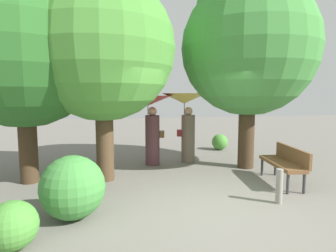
% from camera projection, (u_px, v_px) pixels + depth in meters
% --- Properties ---
extents(ground_plane, '(40.00, 40.00, 0.00)m').
position_uv_depth(ground_plane, '(211.00, 211.00, 4.90)').
color(ground_plane, slate).
extents(person_left, '(1.35, 1.35, 1.97)m').
position_uv_depth(person_left, '(149.00, 113.00, 8.01)').
color(person_left, '#563338').
rests_on(person_left, ground).
extents(person_right, '(1.32, 1.32, 2.04)m').
position_uv_depth(person_right, '(186.00, 111.00, 8.38)').
color(person_right, '#6B5B4C').
rests_on(person_right, ground).
extents(park_bench, '(0.68, 1.55, 0.83)m').
position_uv_depth(park_bench, '(285.00, 161.00, 6.38)').
color(park_bench, '#38383D').
rests_on(park_bench, ground).
extents(tree_near_left, '(3.49, 3.49, 5.21)m').
position_uv_depth(tree_near_left, '(22.00, 36.00, 6.17)').
color(tree_near_left, '#42301E').
rests_on(tree_near_left, ground).
extents(tree_near_right, '(3.57, 3.57, 5.51)m').
position_uv_depth(tree_near_right, '(249.00, 37.00, 7.47)').
color(tree_near_right, '#42301E').
rests_on(tree_near_right, ground).
extents(tree_mid_left, '(3.27, 3.27, 5.15)m').
position_uv_depth(tree_mid_left, '(102.00, 37.00, 6.35)').
color(tree_mid_left, '#4C3823').
rests_on(tree_mid_left, ground).
extents(bush_path_left, '(0.57, 0.57, 0.57)m').
position_uv_depth(bush_path_left, '(220.00, 142.00, 10.34)').
color(bush_path_left, '#4C9338').
rests_on(bush_path_left, ground).
extents(bush_path_right, '(0.61, 0.61, 0.61)m').
position_uv_depth(bush_path_right, '(78.00, 182.00, 5.52)').
color(bush_path_right, '#2D6B28').
rests_on(bush_path_right, ground).
extents(bush_behind_bench, '(1.03, 1.03, 1.03)m').
position_uv_depth(bush_behind_bench, '(73.00, 187.00, 4.56)').
color(bush_behind_bench, '#428C3D').
rests_on(bush_behind_bench, ground).
extents(bush_far_side, '(0.64, 0.64, 0.64)m').
position_uv_depth(bush_far_side, '(13.00, 226.00, 3.66)').
color(bush_far_side, '#4C9338').
rests_on(bush_far_side, ground).
extents(path_marker_post, '(0.12, 0.12, 0.65)m').
position_uv_depth(path_marker_post, '(279.00, 186.00, 5.22)').
color(path_marker_post, gray).
rests_on(path_marker_post, ground).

